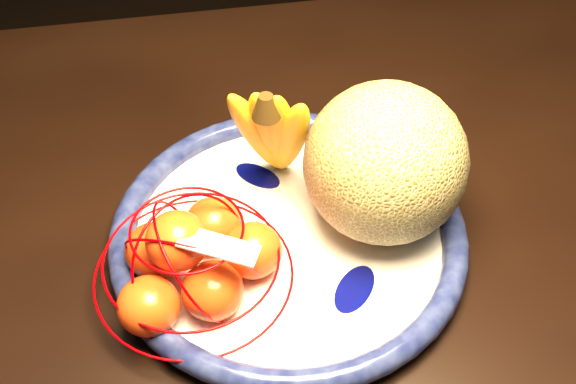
{
  "coord_description": "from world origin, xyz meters",
  "views": [
    {
      "loc": [
        -0.06,
        -0.38,
        1.4
      ],
      "look_at": [
        -0.04,
        0.12,
        0.87
      ],
      "focal_mm": 45.0,
      "sensor_mm": 36.0,
      "label": 1
    }
  ],
  "objects_px": {
    "fruit_bowl": "(288,235)",
    "mandarin_bag": "(193,260)",
    "cantaloupe": "(385,163)",
    "banana_bunch": "(274,129)",
    "dining_table": "(340,299)"
  },
  "relations": [
    {
      "from": "fruit_bowl",
      "to": "mandarin_bag",
      "type": "relative_size",
      "value": 1.44
    },
    {
      "from": "fruit_bowl",
      "to": "cantaloupe",
      "type": "height_order",
      "value": "cantaloupe"
    },
    {
      "from": "cantaloupe",
      "to": "banana_bunch",
      "type": "distance_m",
      "value": 0.12
    },
    {
      "from": "dining_table",
      "to": "cantaloupe",
      "type": "xyz_separation_m",
      "value": [
        0.04,
        0.03,
        0.18
      ]
    },
    {
      "from": "fruit_bowl",
      "to": "banana_bunch",
      "type": "bearing_deg",
      "value": 99.08
    },
    {
      "from": "dining_table",
      "to": "mandarin_bag",
      "type": "relative_size",
      "value": 6.61
    },
    {
      "from": "dining_table",
      "to": "banana_bunch",
      "type": "relative_size",
      "value": 10.37
    },
    {
      "from": "dining_table",
      "to": "cantaloupe",
      "type": "bearing_deg",
      "value": 33.86
    },
    {
      "from": "cantaloupe",
      "to": "fruit_bowl",
      "type": "bearing_deg",
      "value": -168.36
    },
    {
      "from": "dining_table",
      "to": "banana_bunch",
      "type": "bearing_deg",
      "value": 121.44
    },
    {
      "from": "cantaloupe",
      "to": "banana_bunch",
      "type": "relative_size",
      "value": 0.99
    },
    {
      "from": "dining_table",
      "to": "fruit_bowl",
      "type": "xyz_separation_m",
      "value": [
        -0.06,
        0.01,
        0.1
      ]
    },
    {
      "from": "fruit_bowl",
      "to": "banana_bunch",
      "type": "distance_m",
      "value": 0.11
    },
    {
      "from": "dining_table",
      "to": "fruit_bowl",
      "type": "distance_m",
      "value": 0.12
    },
    {
      "from": "cantaloupe",
      "to": "mandarin_bag",
      "type": "bearing_deg",
      "value": -158.41
    }
  ]
}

